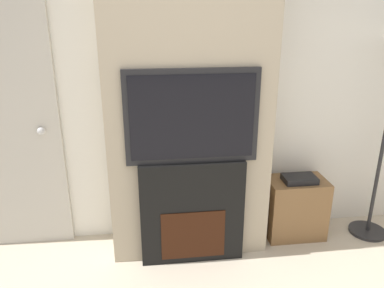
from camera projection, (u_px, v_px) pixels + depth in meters
name	position (u px, v px, depth m)	size (l,w,h in m)	color
wall_back	(185.00, 76.00, 2.90)	(6.00, 0.06, 2.70)	silver
chimney_breast	(188.00, 82.00, 2.68)	(1.20, 0.41, 2.70)	tan
fireplace	(192.00, 212.00, 2.81)	(0.77, 0.15, 0.81)	black
television	(192.00, 117.00, 2.56)	(0.93, 0.07, 0.67)	black
media_stand	(295.00, 207.00, 3.17)	(0.49, 0.31, 0.56)	brown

